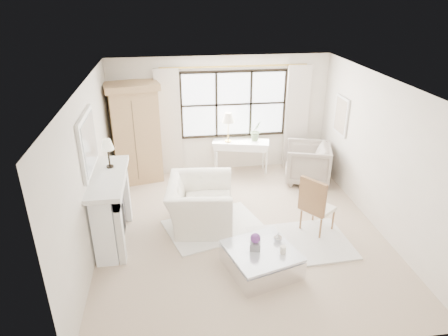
{
  "coord_description": "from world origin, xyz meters",
  "views": [
    {
      "loc": [
        -1.16,
        -6.09,
        4.11
      ],
      "look_at": [
        -0.28,
        0.2,
        1.18
      ],
      "focal_mm": 32.0,
      "sensor_mm": 36.0,
      "label": 1
    }
  ],
  "objects_px": {
    "armoire": "(136,133)",
    "club_armchair": "(200,204)",
    "coffee_table": "(261,260)",
    "console_table": "(241,157)"
  },
  "relations": [
    {
      "from": "armoire",
      "to": "console_table",
      "type": "distance_m",
      "value": 2.48
    },
    {
      "from": "console_table",
      "to": "coffee_table",
      "type": "distance_m",
      "value": 3.61
    },
    {
      "from": "club_armchair",
      "to": "coffee_table",
      "type": "relative_size",
      "value": 1.07
    },
    {
      "from": "armoire",
      "to": "club_armchair",
      "type": "height_order",
      "value": "armoire"
    },
    {
      "from": "console_table",
      "to": "club_armchair",
      "type": "distance_m",
      "value": 2.42
    },
    {
      "from": "club_armchair",
      "to": "coffee_table",
      "type": "xyz_separation_m",
      "value": [
        0.83,
        -1.46,
        -0.25
      ]
    },
    {
      "from": "console_table",
      "to": "club_armchair",
      "type": "relative_size",
      "value": 1.03
    },
    {
      "from": "armoire",
      "to": "console_table",
      "type": "height_order",
      "value": "armoire"
    },
    {
      "from": "console_table",
      "to": "club_armchair",
      "type": "xyz_separation_m",
      "value": [
        -1.14,
        -2.13,
        0.03
      ]
    },
    {
      "from": "armoire",
      "to": "coffee_table",
      "type": "xyz_separation_m",
      "value": [
        2.06,
        -3.53,
        -0.96
      ]
    }
  ]
}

